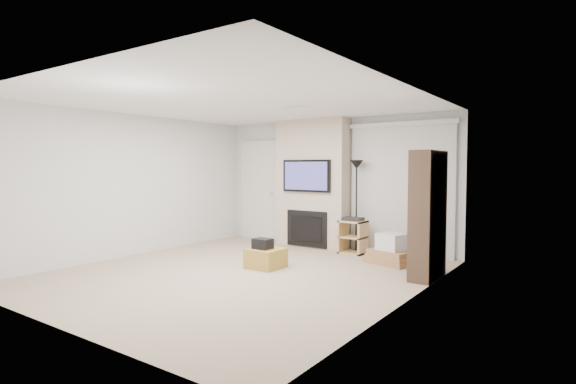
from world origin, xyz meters
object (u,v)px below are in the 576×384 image
Objects in this scene: floor_lamp at (357,180)px; box_stack at (392,252)px; av_stand at (353,234)px; bookshelf at (428,215)px; ottoman at (266,258)px.

floor_lamp reaches higher than box_stack.
floor_lamp is 1.00m from av_stand.
av_stand is at bearing 155.05° from box_stack.
av_stand is at bearing 148.27° from bookshelf.
box_stack is 0.48× the size of bookshelf.
box_stack is (0.92, -0.43, -0.16)m from av_stand.
bookshelf reaches higher than floor_lamp.
av_stand is at bearing -86.64° from floor_lamp.
floor_lamp is 2.57× the size of av_stand.
bookshelf reaches higher than ottoman.
floor_lamp is 1.97× the size of box_stack.
box_stack reaches higher than ottoman.
ottoman is at bearing -136.80° from box_stack.
bookshelf reaches higher than av_stand.
bookshelf is at bearing 19.08° from ottoman.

